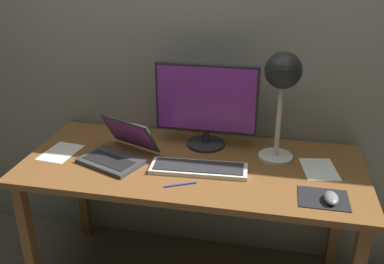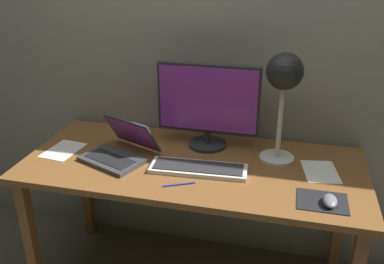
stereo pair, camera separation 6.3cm
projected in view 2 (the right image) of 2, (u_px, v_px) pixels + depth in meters
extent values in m
cube|color=gray|center=(211.00, 28.00, 2.11)|extent=(4.80, 0.06, 2.60)
cube|color=brown|center=(193.00, 165.00, 1.99)|extent=(1.60, 0.70, 0.03)
cube|color=brown|center=(31.00, 243.00, 2.04)|extent=(0.05, 0.05, 0.71)
cube|color=brown|center=(86.00, 183.00, 2.56)|extent=(0.05, 0.05, 0.71)
cube|color=brown|center=(340.00, 217.00, 2.24)|extent=(0.05, 0.05, 0.71)
cylinder|color=#28282B|center=(208.00, 144.00, 2.15)|extent=(0.19, 0.19, 0.01)
cylinder|color=#28282B|center=(208.00, 137.00, 2.13)|extent=(0.03, 0.03, 0.07)
cube|color=#28282B|center=(208.00, 99.00, 2.05)|extent=(0.51, 0.03, 0.34)
cube|color=purple|center=(208.00, 100.00, 2.03)|extent=(0.48, 0.00, 0.32)
cube|color=silver|center=(198.00, 169.00, 1.91)|extent=(0.45, 0.17, 0.02)
cube|color=#28282B|center=(198.00, 166.00, 1.90)|extent=(0.41, 0.14, 0.01)
cube|color=#38383A|center=(112.00, 160.00, 1.99)|extent=(0.34, 0.28, 0.02)
cube|color=black|center=(110.00, 159.00, 1.97)|extent=(0.27, 0.19, 0.00)
cube|color=#38383A|center=(132.00, 132.00, 2.05)|extent=(0.31, 0.20, 0.17)
cube|color=purple|center=(132.00, 132.00, 2.05)|extent=(0.27, 0.18, 0.15)
cylinder|color=beige|center=(277.00, 158.00, 2.01)|extent=(0.16, 0.16, 0.01)
cylinder|color=silver|center=(280.00, 119.00, 1.93)|extent=(0.02, 0.02, 0.39)
sphere|color=black|center=(285.00, 71.00, 1.84)|extent=(0.17, 0.17, 0.17)
sphere|color=#FFEAB2|center=(284.00, 81.00, 1.84)|extent=(0.06, 0.06, 0.06)
cube|color=black|center=(322.00, 201.00, 1.68)|extent=(0.20, 0.16, 0.00)
ellipsoid|color=slate|center=(330.00, 201.00, 1.65)|extent=(0.06, 0.10, 0.03)
cube|color=white|center=(320.00, 172.00, 1.90)|extent=(0.18, 0.23, 0.00)
cube|color=white|center=(63.00, 150.00, 2.10)|extent=(0.17, 0.22, 0.00)
cylinder|color=#2633A5|center=(179.00, 184.00, 1.79)|extent=(0.13, 0.07, 0.01)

